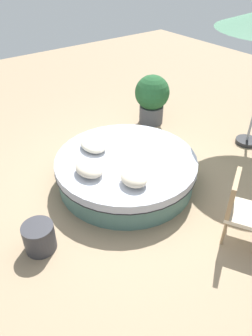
{
  "coord_description": "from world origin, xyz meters",
  "views": [
    {
      "loc": [
        -3.41,
        2.55,
        3.4
      ],
      "look_at": [
        0.0,
        0.0,
        0.3
      ],
      "focal_mm": 33.9,
      "sensor_mm": 36.0,
      "label": 1
    }
  ],
  "objects": [
    {
      "name": "throw_pillow_2",
      "position": [
        -0.59,
        0.3,
        0.59
      ],
      "size": [
        0.43,
        0.37,
        0.19
      ],
      "primitive_type": "ellipsoid",
      "color": "beige",
      "rests_on": "round_bed"
    },
    {
      "name": "patio_chair",
      "position": [
        -1.85,
        -0.48,
        0.56
      ],
      "size": [
        0.69,
        0.7,
        0.98
      ],
      "rotation": [
        0.0,
        0.0,
        2.09
      ],
      "color": "#997A56",
      "rests_on": "ground_plane"
    },
    {
      "name": "round_bed",
      "position": [
        0.0,
        0.0,
        0.25
      ],
      "size": [
        2.33,
        2.33,
        0.49
      ],
      "color": "#4C726B",
      "rests_on": "ground_plane"
    },
    {
      "name": "ground_plane",
      "position": [
        0.0,
        0.0,
        0.0
      ],
      "size": [
        16.0,
        16.0,
        0.0
      ],
      "primitive_type": "plane",
      "color": "#9E8466"
    },
    {
      "name": "throw_pillow_1",
      "position": [
        0.01,
        0.69,
        0.59
      ],
      "size": [
        0.5,
        0.39,
        0.19
      ],
      "primitive_type": "ellipsoid",
      "color": "beige",
      "rests_on": "round_bed"
    },
    {
      "name": "throw_pillow_0",
      "position": [
        0.56,
        0.27,
        0.57
      ],
      "size": [
        0.53,
        0.39,
        0.15
      ],
      "primitive_type": "ellipsoid",
      "color": "beige",
      "rests_on": "round_bed"
    },
    {
      "name": "planter",
      "position": [
        1.42,
        -1.77,
        0.6
      ],
      "size": [
        0.75,
        0.75,
        1.08
      ],
      "color": "#4C4C51",
      "rests_on": "ground_plane"
    },
    {
      "name": "side_table",
      "position": [
        -0.45,
        1.77,
        0.2
      ],
      "size": [
        0.42,
        0.42,
        0.4
      ],
      "primitive_type": "cylinder",
      "color": "#333338",
      "rests_on": "ground_plane"
    }
  ]
}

